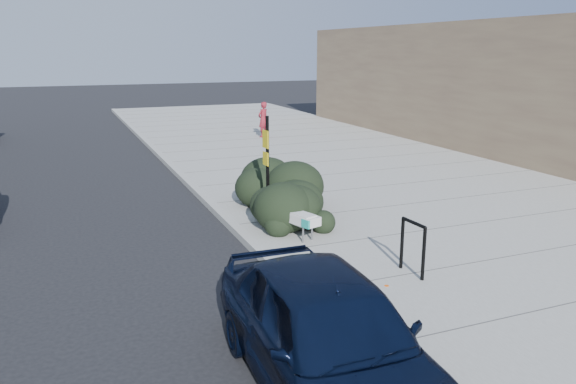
{
  "coord_description": "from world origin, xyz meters",
  "views": [
    {
      "loc": [
        -3.56,
        -9.91,
        4.1
      ],
      "look_at": [
        1.05,
        1.3,
        1.0
      ],
      "focal_mm": 35.0,
      "sensor_mm": 36.0,
      "label": 1
    }
  ],
  "objects_px": {
    "sedan_navy": "(329,335)",
    "pedestrian": "(263,120)",
    "bike_rack": "(413,242)",
    "sign_post": "(267,163)",
    "bench": "(286,214)"
  },
  "relations": [
    {
      "from": "pedestrian",
      "to": "sign_post",
      "type": "bearing_deg",
      "value": 41.08
    },
    {
      "from": "bike_rack",
      "to": "sedan_navy",
      "type": "xyz_separation_m",
      "value": [
        -2.9,
        -2.48,
        0.03
      ]
    },
    {
      "from": "sedan_navy",
      "to": "pedestrian",
      "type": "height_order",
      "value": "pedestrian"
    },
    {
      "from": "bike_rack",
      "to": "sign_post",
      "type": "distance_m",
      "value": 4.22
    },
    {
      "from": "pedestrian",
      "to": "bike_rack",
      "type": "bearing_deg",
      "value": 49.93
    },
    {
      "from": "sedan_navy",
      "to": "pedestrian",
      "type": "xyz_separation_m",
      "value": [
        5.96,
        18.78,
        0.18
      ]
    },
    {
      "from": "bench",
      "to": "sign_post",
      "type": "relative_size",
      "value": 0.77
    },
    {
      "from": "bench",
      "to": "sedan_navy",
      "type": "height_order",
      "value": "sedan_navy"
    },
    {
      "from": "bike_rack",
      "to": "sign_post",
      "type": "xyz_separation_m",
      "value": [
        -1.32,
        3.93,
        0.82
      ]
    },
    {
      "from": "bench",
      "to": "pedestrian",
      "type": "distance_m",
      "value": 13.99
    },
    {
      "from": "sign_post",
      "to": "pedestrian",
      "type": "height_order",
      "value": "sign_post"
    },
    {
      "from": "sedan_navy",
      "to": "pedestrian",
      "type": "distance_m",
      "value": 19.71
    },
    {
      "from": "bike_rack",
      "to": "bench",
      "type": "bearing_deg",
      "value": 109.35
    },
    {
      "from": "bench",
      "to": "bike_rack",
      "type": "distance_m",
      "value": 3.25
    },
    {
      "from": "sign_post",
      "to": "sedan_navy",
      "type": "distance_m",
      "value": 6.65
    }
  ]
}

